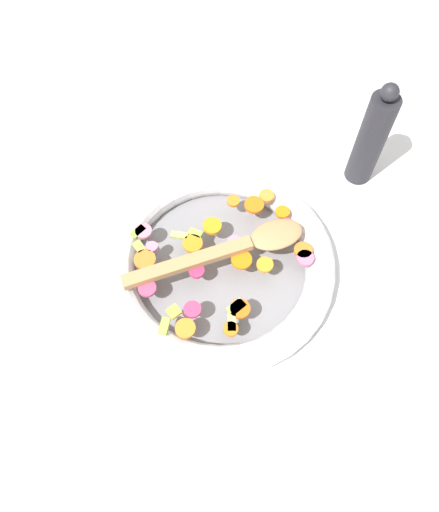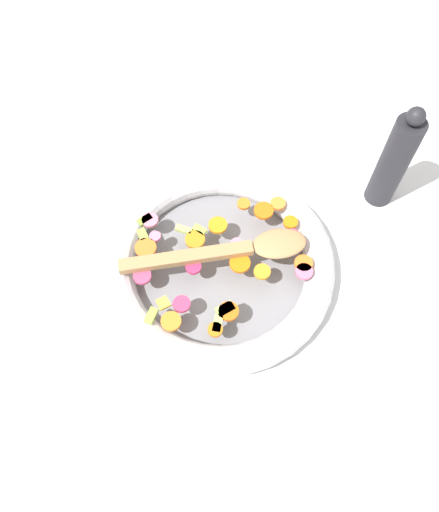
# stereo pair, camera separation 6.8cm
# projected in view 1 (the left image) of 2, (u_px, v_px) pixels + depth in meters

# --- Properties ---
(ground_plane) EXTENTS (4.00, 4.00, 0.00)m
(ground_plane) POSITION_uv_depth(u_px,v_px,m) (220.00, 270.00, 0.86)
(ground_plane) COLOR silver
(skillet) EXTENTS (0.39, 0.39, 0.05)m
(skillet) POSITION_uv_depth(u_px,v_px,m) (220.00, 264.00, 0.84)
(skillet) COLOR slate
(skillet) RESTS_ON ground_plane
(chopped_vegetables) EXTENTS (0.29, 0.31, 0.01)m
(chopped_vegetables) POSITION_uv_depth(u_px,v_px,m) (218.00, 258.00, 0.81)
(chopped_vegetables) COLOR orange
(chopped_vegetables) RESTS_ON skillet
(wooden_spoon) EXTENTS (0.14, 0.30, 0.01)m
(wooden_spoon) POSITION_uv_depth(u_px,v_px,m) (234.00, 248.00, 0.81)
(wooden_spoon) COLOR #A87F51
(wooden_spoon) RESTS_ON chopped_vegetables
(pepper_mill) EXTENTS (0.05, 0.05, 0.22)m
(pepper_mill) POSITION_uv_depth(u_px,v_px,m) (371.00, 138.00, 0.87)
(pepper_mill) COLOR #232328
(pepper_mill) RESTS_ON ground_plane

